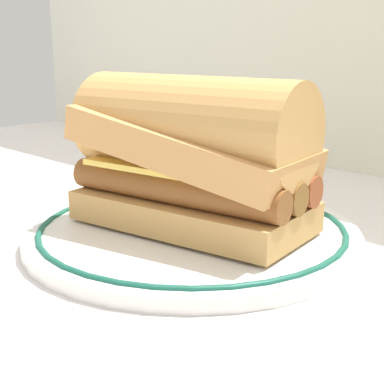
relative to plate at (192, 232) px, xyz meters
The scene contains 3 objects.
ground_plane 0.02m from the plate, 148.07° to the left, with size 1.50×1.50×0.00m, color silver.
plate is the anchor object (origin of this frame).
sausage_sandwich 0.07m from the plate, 51.34° to the right, with size 0.22×0.13×0.13m.
Camera 1 is at (0.37, -0.37, 0.18)m, focal length 54.67 mm.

